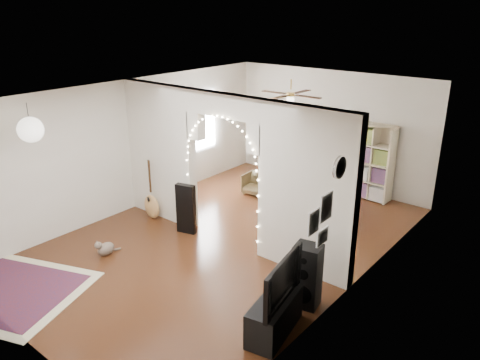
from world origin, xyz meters
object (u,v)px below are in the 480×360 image
Objects in this scene: floor_speaker at (307,276)px; dining_chair_left at (256,184)px; dining_table at (296,176)px; acoustic_guitar at (151,197)px; bookcase at (356,159)px; media_console at (275,316)px; dining_chair_right at (312,213)px.

dining_chair_left is (-3.13, 2.93, -0.24)m from floor_speaker.
acoustic_guitar is at bearing -133.67° from dining_table.
floor_speaker is 0.57× the size of bookcase.
media_console is 5.29m from bookcase.
floor_speaker is 0.81m from media_console.
media_console is 0.60× the size of bookcase.
bookcase reaches higher than acoustic_guitar.
dining_chair_left is (0.82, 2.38, -0.22)m from acoustic_guitar.
floor_speaker is at bearing -97.24° from bookcase.
bookcase is 1.56m from dining_table.
floor_speaker is at bearing -59.49° from dining_table.
floor_speaker is 2.61m from dining_chair_right.
bookcase reaches higher than floor_speaker.
acoustic_guitar is at bearing 150.63° from media_console.
floor_speaker reaches higher than dining_chair_right.
media_console is at bearing -101.23° from floor_speaker.
bookcase reaches higher than dining_chair_right.
media_console is (3.96, -1.33, -0.21)m from acoustic_guitar.
dining_chair_right is at bearing 107.89° from floor_speaker.
acoustic_guitar reaches higher than floor_speaker.
dining_table reaches higher than media_console.
media_console is 4.86m from dining_chair_left.
media_console is at bearing -65.62° from dining_table.
dining_table is at bearing -8.51° from dining_chair_left.
floor_speaker is 3.57m from dining_table.
bookcase is (-1.37, 4.30, 0.36)m from floor_speaker.
dining_table is (-2.06, 3.69, 0.43)m from media_console.
dining_chair_left is at bearing 119.38° from media_console.
dining_chair_right is at bearing -26.45° from dining_chair_left.
dining_chair_left is at bearing 172.53° from dining_chair_right.
dining_chair_right is (0.11, -2.02, -0.56)m from bookcase.
dining_table is at bearing 108.42° from media_console.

